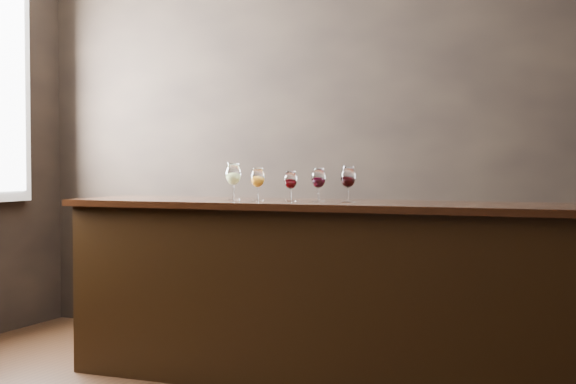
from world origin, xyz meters
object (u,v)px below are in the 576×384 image
at_px(glass_white, 233,175).
at_px(glass_amber, 258,178).
at_px(bar_counter, 315,296).
at_px(back_bar_shelf, 369,288).
at_px(glass_red_b, 318,179).
at_px(glass_red_a, 291,181).
at_px(glass_red_c, 348,178).

distance_m(glass_white, glass_amber, 0.17).
height_order(bar_counter, glass_white, glass_white).
height_order(back_bar_shelf, glass_amber, glass_amber).
height_order(glass_white, glass_red_b, glass_white).
height_order(glass_red_a, glass_red_b, glass_red_b).
bearing_deg(glass_red_c, back_bar_shelf, 99.03).
distance_m(back_bar_shelf, glass_red_c, 1.06).
relative_size(bar_counter, glass_red_a, 16.60).
height_order(bar_counter, glass_red_b, glass_red_b).
xyz_separation_m(glass_white, glass_red_a, (0.36, -0.01, -0.03)).
height_order(back_bar_shelf, glass_red_b, glass_red_b).
bearing_deg(glass_red_a, back_bar_shelf, 74.47).
relative_size(glass_white, glass_red_c, 1.09).
bearing_deg(glass_amber, back_bar_shelf, 62.86).
xyz_separation_m(bar_counter, glass_red_c, (0.18, 0.02, 0.66)).
distance_m(back_bar_shelf, glass_amber, 1.14).
distance_m(bar_counter, glass_red_c, 0.68).
distance_m(back_bar_shelf, glass_red_a, 1.06).
xyz_separation_m(glass_white, glass_amber, (0.17, -0.03, -0.02)).
height_order(bar_counter, glass_red_a, glass_red_a).
distance_m(glass_amber, glass_red_b, 0.36).
height_order(glass_white, glass_red_c, glass_white).
bearing_deg(glass_red_c, glass_amber, -177.05).
relative_size(glass_amber, glass_red_b, 1.01).
relative_size(back_bar_shelf, glass_amber, 12.69).
bearing_deg(glass_red_a, glass_red_b, -1.60).
bearing_deg(bar_counter, glass_red_a, 172.81).
xyz_separation_m(glass_white, glass_red_c, (0.70, -0.00, -0.01)).
relative_size(glass_amber, glass_red_c, 0.96).
relative_size(back_bar_shelf, glass_white, 11.20).
distance_m(bar_counter, glass_amber, 0.74).
distance_m(glass_red_a, glass_red_b, 0.17).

